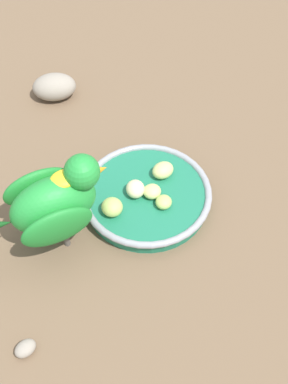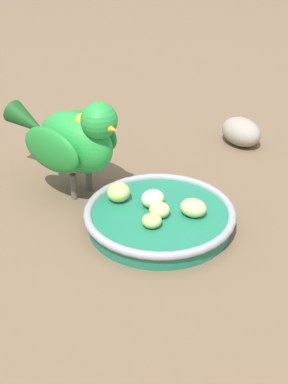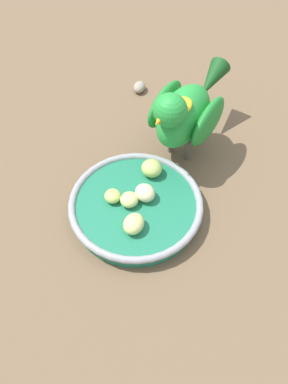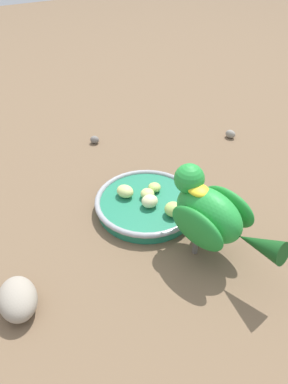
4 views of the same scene
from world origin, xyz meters
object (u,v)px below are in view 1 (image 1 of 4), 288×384
object	(u,v)px
apple_piece_0	(135,189)
apple_piece_1	(163,170)
apple_piece_2	(152,191)
feeding_bowl	(147,196)
apple_piece_4	(112,207)
apple_piece_3	(164,202)
pebble_2	(25,348)
parrot	(50,203)
rock_large	(54,87)

from	to	relation	value
apple_piece_0	apple_piece_1	distance (m)	0.06
apple_piece_0	apple_piece_2	bearing A→B (deg)	-21.99
feeding_bowl	apple_piece_4	distance (m)	0.06
apple_piece_0	apple_piece_3	size ratio (longest dim) A/B	1.24
apple_piece_3	pebble_2	bearing A→B (deg)	-145.16
pebble_2	apple_piece_4	bearing A→B (deg)	47.57
apple_piece_0	parrot	distance (m)	0.14
apple_piece_1	pebble_2	world-z (taller)	apple_piece_1
apple_piece_3	parrot	distance (m)	0.17
apple_piece_3	apple_piece_4	world-z (taller)	apple_piece_4
apple_piece_4	parrot	distance (m)	0.10
feeding_bowl	apple_piece_0	xyz separation A→B (m)	(-0.02, 0.00, 0.02)
rock_large	apple_piece_0	bearing A→B (deg)	-74.12
apple_piece_1	rock_large	xyz separation A→B (m)	(-0.13, 0.24, -0.01)
apple_piece_2	parrot	xyz separation A→B (m)	(-0.15, -0.02, 0.05)
apple_piece_1	apple_piece_3	distance (m)	0.06
feeding_bowl	apple_piece_1	distance (m)	0.05
apple_piece_0	apple_piece_4	xyz separation A→B (m)	(-0.04, -0.02, 0.00)
apple_piece_0	parrot	bearing A→B (deg)	-165.46
feeding_bowl	apple_piece_4	size ratio (longest dim) A/B	6.18
apple_piece_2	pebble_2	xyz separation A→B (m)	(-0.22, -0.18, -0.02)
apple_piece_1	apple_piece_3	size ratio (longest dim) A/B	1.39
apple_piece_2	parrot	bearing A→B (deg)	-171.14
feeding_bowl	apple_piece_2	bearing A→B (deg)	-44.09
feeding_bowl	apple_piece_4	world-z (taller)	apple_piece_4
apple_piece_3	rock_large	size ratio (longest dim) A/B	0.33
apple_piece_4	apple_piece_3	bearing A→B (deg)	-6.63
apple_piece_1	apple_piece_2	size ratio (longest dim) A/B	1.28
apple_piece_0	parrot	size ratio (longest dim) A/B	0.15
apple_piece_2	rock_large	xyz separation A→B (m)	(-0.10, 0.28, -0.01)
apple_piece_0	apple_piece_4	distance (m)	0.05
parrot	pebble_2	world-z (taller)	parrot
apple_piece_3	pebble_2	xyz separation A→B (m)	(-0.23, -0.16, -0.02)
apple_piece_3	feeding_bowl	bearing A→B (deg)	120.91
feeding_bowl	parrot	world-z (taller)	parrot
apple_piece_3	apple_piece_4	size ratio (longest dim) A/B	0.78
parrot	apple_piece_0	bearing A→B (deg)	3.71
apple_piece_0	rock_large	bearing A→B (deg)	105.88
feeding_bowl	apple_piece_0	world-z (taller)	apple_piece_0
apple_piece_1	rock_large	bearing A→B (deg)	117.38
feeding_bowl	parrot	xyz separation A→B (m)	(-0.14, -0.03, 0.07)
parrot	rock_large	distance (m)	0.31
apple_piece_0	apple_piece_1	bearing A→B (deg)	26.01
apple_piece_0	apple_piece_1	world-z (taller)	same
apple_piece_1	apple_piece_2	distance (m)	0.04
apple_piece_0	rock_large	xyz separation A→B (m)	(-0.08, 0.27, -0.01)
feeding_bowl	apple_piece_2	world-z (taller)	apple_piece_2
apple_piece_3	parrot	bearing A→B (deg)	-179.81
apple_piece_0	apple_piece_1	size ratio (longest dim) A/B	0.90
apple_piece_1	rock_large	world-z (taller)	same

